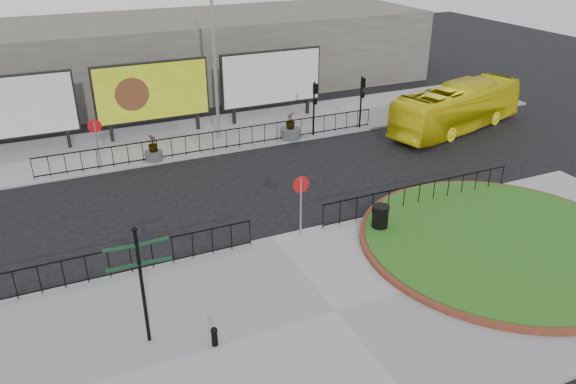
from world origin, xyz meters
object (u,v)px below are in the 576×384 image
planter_a (153,151)px  planter_c (290,130)px  lamp_post (214,52)px  litter_bin (380,219)px  fingerpost_sign (141,274)px  bollard (214,335)px  billboard_mid (152,92)px  bus (457,108)px

planter_a → planter_c: size_ratio=0.90×
lamp_post → litter_bin: lamp_post is taller
fingerpost_sign → bollard: (1.64, -0.98, -1.90)m
billboard_mid → planter_c: (6.59, -3.57, -2.01)m
fingerpost_sign → planter_c: fingerpost_sign is taller
lamp_post → planter_c: (3.58, -1.60, -4.24)m
lamp_post → planter_a: lamp_post is taller
planter_a → lamp_post: bearing=22.1°
fingerpost_sign → bus: (19.96, 10.97, -1.03)m
bollard → bus: 21.89m
lamp_post → litter_bin: (2.40, -12.37, -4.15)m
billboard_mid → fingerpost_sign: size_ratio=1.67×
litter_bin → bus: 13.53m
lamp_post → bollard: 17.35m
billboard_mid → bus: billboard_mid is taller
planter_c → billboard_mid: bearing=151.5°
fingerpost_sign → litter_bin: size_ratio=3.38×
billboard_mid → litter_bin: (5.40, -14.34, -1.93)m
bollard → billboard_mid: bearing=82.5°
lamp_post → bus: 14.01m
planter_a → planter_c: bearing=0.0°
planter_c → planter_a: bearing=-180.0°
lamp_post → bollard: (-5.35, -15.92, -4.37)m
fingerpost_sign → bollard: bearing=-25.7°
billboard_mid → bus: bearing=-20.4°
bollard → litter_bin: (7.74, 3.55, 0.22)m
fingerpost_sign → bus: fingerpost_sign is taller
bus → planter_c: size_ratio=6.53×
fingerpost_sign → billboard_mid: bearing=82.0°
billboard_mid → lamp_post: lamp_post is taller
lamp_post → fingerpost_sign: size_ratio=2.49×
fingerpost_sign → planter_a: bearing=82.3°
lamp_post → billboard_mid: bearing=146.7°
billboard_mid → litter_bin: size_ratio=5.66×
lamp_post → planter_c: size_ratio=6.32×
planter_a → fingerpost_sign: bearing=-102.9°
bollard → lamp_post: bearing=71.4°
billboard_mid → planter_c: bearing=-28.5°
bus → planter_c: (-9.39, 2.36, -0.74)m
lamp_post → bollard: lamp_post is taller
litter_bin → bus: bus is taller
lamp_post → bus: bearing=-17.0°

